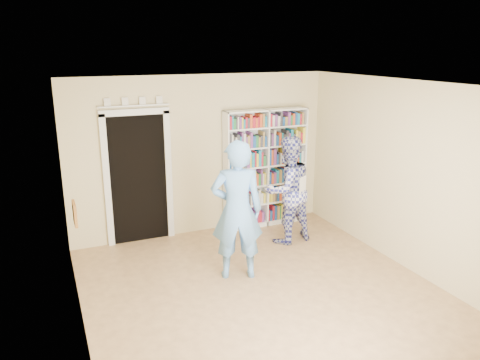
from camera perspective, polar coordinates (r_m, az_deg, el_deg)
name	(u,v)px	position (r m, az deg, el deg)	size (l,w,h in m)	color
floor	(266,296)	(6.28, 3.25, -13.94)	(5.00, 5.00, 0.00)	#8F6845
ceiling	(270,86)	(5.46, 3.70, 11.41)	(5.00, 5.00, 0.00)	white
wall_back	(202,155)	(7.96, -4.65, 3.00)	(4.50, 4.50, 0.00)	beige
wall_left	(75,224)	(5.18, -19.49, -5.13)	(5.00, 5.00, 0.00)	beige
wall_right	(411,178)	(7.00, 20.15, 0.24)	(5.00, 5.00, 0.00)	beige
bookshelf	(265,168)	(8.31, 3.08, 1.51)	(1.52, 0.29, 2.09)	white
doorway	(138,172)	(7.71, -12.33, 0.95)	(1.10, 0.08, 2.43)	black
wall_art	(75,214)	(5.35, -19.50, -3.88)	(0.03, 0.25, 0.25)	brown
man_blue	(237,210)	(6.38, -0.38, -3.74)	(0.71, 0.47, 1.96)	#649DDF
man_plaid	(287,190)	(7.63, 5.79, -1.22)	(0.86, 0.67, 1.77)	navy
paper_sheet	(303,186)	(7.47, 7.65, -0.69)	(0.21, 0.01, 0.30)	white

